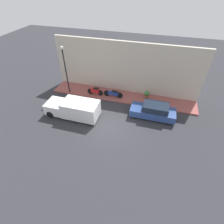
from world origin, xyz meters
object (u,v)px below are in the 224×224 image
object	(u,v)px
potted_plant	(147,94)
streetlamp	(65,65)
delivery_van	(73,108)
parked_car	(153,111)
motorcycle_red	(95,91)
motorcycle_blue	(113,93)

from	to	relation	value
potted_plant	streetlamp	bearing A→B (deg)	98.66
potted_plant	delivery_van	bearing A→B (deg)	127.17
delivery_van	potted_plant	world-z (taller)	delivery_van
parked_car	motorcycle_red	size ratio (longest dim) A/B	2.34
parked_car	streetlamp	distance (m)	10.00
delivery_van	parked_car	bearing A→B (deg)	-75.12
delivery_van	motorcycle_blue	bearing A→B (deg)	-36.00
delivery_van	motorcycle_blue	xyz separation A→B (m)	(3.88, -2.82, -0.28)
motorcycle_blue	streetlamp	xyz separation A→B (m)	(-0.41, 5.05, 2.80)
motorcycle_red	potted_plant	bearing A→B (deg)	-79.79
delivery_van	potted_plant	size ratio (longest dim) A/B	6.48
motorcycle_red	potted_plant	size ratio (longest dim) A/B	2.27
motorcycle_blue	motorcycle_red	bearing A→B (deg)	92.94
motorcycle_blue	potted_plant	size ratio (longest dim) A/B	2.70
parked_car	motorcycle_red	world-z (taller)	parked_car
delivery_van	motorcycle_blue	size ratio (longest dim) A/B	2.40
motorcycle_blue	potted_plant	distance (m)	3.58
parked_car	delivery_van	world-z (taller)	delivery_van
parked_car	motorcycle_red	bearing A→B (deg)	74.16
parked_car	potted_plant	bearing A→B (deg)	19.11
motorcycle_red	streetlamp	xyz separation A→B (m)	(-0.30, 3.01, 2.77)
streetlamp	motorcycle_blue	bearing A→B (deg)	-85.37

